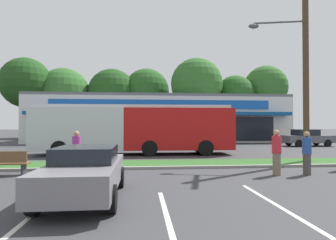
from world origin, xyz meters
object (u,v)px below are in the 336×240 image
object	(u,v)px
city_bus	(135,128)
pedestrian_near_bench	(277,152)
bus_stop_bench	(7,163)
pedestrian_far	(76,151)
utility_pole	(303,58)
car_0	(307,138)
car_1	(85,171)
pedestrian_mid	(307,153)
car_2	(78,139)
car_3	(204,137)

from	to	relation	value
city_bus	pedestrian_near_bench	world-z (taller)	city_bus
pedestrian_near_bench	city_bus	bearing A→B (deg)	143.90
bus_stop_bench	pedestrian_far	size ratio (longest dim) A/B	0.93
utility_pole	car_0	world-z (taller)	utility_pole
car_1	pedestrian_near_bench	bearing A→B (deg)	112.74
pedestrian_mid	utility_pole	bearing A→B (deg)	16.94
car_1	car_2	xyz separation A→B (m)	(-3.95, 17.23, 0.02)
bus_stop_bench	car_3	world-z (taller)	car_3
car_0	pedestrian_far	distance (m)	21.95
bus_stop_bench	car_3	xyz separation A→B (m)	(11.01, 14.01, 0.30)
car_1	car_3	world-z (taller)	car_3
pedestrian_near_bench	pedestrian_mid	distance (m)	1.21
car_2	car_1	bearing A→B (deg)	102.91
utility_pole	car_2	xyz separation A→B (m)	(-13.75, 11.21, -4.69)
city_bus	car_0	xyz separation A→B (m)	(15.72, 5.88, -0.98)
city_bus	car_1	bearing A→B (deg)	85.40
city_bus	car_2	xyz separation A→B (m)	(-5.01, 6.07, -1.02)
car_2	pedestrian_mid	world-z (taller)	pedestrian_mid
city_bus	pedestrian_near_bench	size ratio (longest dim) A/B	7.35
utility_pole	pedestrian_far	bearing A→B (deg)	-172.23
car_2	city_bus	bearing A→B (deg)	129.53
city_bus	pedestrian_near_bench	distance (m)	10.13
utility_pole	city_bus	distance (m)	10.78
bus_stop_bench	car_2	bearing A→B (deg)	-89.02
pedestrian_far	car_0	bearing A→B (deg)	141.24
pedestrian_near_bench	pedestrian_mid	bearing A→B (deg)	16.93
utility_pole	pedestrian_mid	size ratio (longest dim) A/B	5.96
pedestrian_near_bench	bus_stop_bench	bearing A→B (deg)	-165.72
bus_stop_bench	pedestrian_near_bench	distance (m)	10.54
bus_stop_bench	pedestrian_mid	size ratio (longest dim) A/B	0.94
car_0	car_1	size ratio (longest dim) A/B	1.04
car_3	pedestrian_far	size ratio (longest dim) A/B	2.58
car_1	pedestrian_far	distance (m)	4.68
pedestrian_near_bench	pedestrian_far	world-z (taller)	pedestrian_near_bench
bus_stop_bench	car_3	bearing A→B (deg)	-128.16
car_0	car_3	xyz separation A→B (m)	(-9.49, 0.76, 0.02)
pedestrian_near_bench	pedestrian_mid	size ratio (longest dim) A/B	1.04
bus_stop_bench	car_0	xyz separation A→B (m)	(20.50, 13.25, 0.28)
car_0	pedestrian_near_bench	xyz separation A→B (m)	(-10.01, -14.20, 0.11)
car_2	pedestrian_mid	bearing A→B (deg)	129.56
city_bus	car_0	size ratio (longest dim) A/B	2.94
car_0	city_bus	bearing A→B (deg)	-159.50
city_bus	bus_stop_bench	bearing A→B (deg)	57.87
car_1	pedestrian_near_bench	xyz separation A→B (m)	(6.77, 2.84, 0.17)
bus_stop_bench	car_0	bearing A→B (deg)	-147.13
car_3	car_0	bearing A→B (deg)	175.42
bus_stop_bench	pedestrian_near_bench	xyz separation A→B (m)	(10.49, -0.95, 0.39)
car_0	car_1	world-z (taller)	car_0
city_bus	car_1	distance (m)	11.26
car_2	pedestrian_mid	size ratio (longest dim) A/B	2.51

